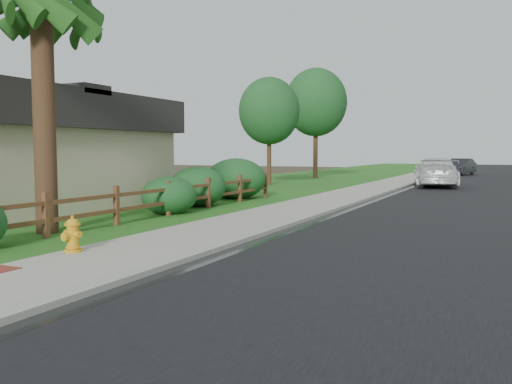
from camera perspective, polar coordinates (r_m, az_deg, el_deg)
The scene contains 18 objects.
ground at distance 8.62m, azimuth -18.07°, elevation -9.38°, with size 120.00×120.00×0.00m, color #34261C.
road at distance 41.14m, azimuth 23.54°, elevation 1.19°, with size 8.00×90.00×0.02m, color black.
curb at distance 41.47m, azimuth 17.73°, elevation 1.44°, with size 0.40×90.00×0.12m, color gray.
wet_gutter at distance 41.43m, azimuth 18.21°, elevation 1.37°, with size 0.50×90.00×0.00m, color black.
sidewalk at distance 41.66m, azimuth 15.96°, elevation 1.48°, with size 2.20×90.00×0.10m, color #9B9687.
grass_strip at distance 42.01m, azimuth 13.40°, elevation 1.52°, with size 1.60×90.00×0.06m, color #174F16.
lawn_near at distance 43.37m, azimuth 6.66°, elevation 1.68°, with size 9.00×90.00×0.04m, color #174F16.
ranch_fence at distance 15.67m, azimuth -11.67°, elevation -0.86°, with size 0.12×16.92×1.10m.
palm_tree at distance 14.34m, azimuth -21.71°, elevation 18.21°, with size 3.60×3.60×6.60m.
fire_hydrant at distance 10.86m, azimuth -18.75°, elevation -4.33°, with size 0.46×0.37×0.70m.
white_suv at distance 31.85m, azimuth 18.39°, elevation 1.97°, with size 2.24×5.50×1.60m, color silver.
dark_car_far at distance 47.75m, azimuth 20.68°, elevation 2.50°, with size 1.46×4.18×1.38m, color black.
boulder at distance 18.79m, azimuth -9.31°, elevation -0.83°, with size 1.01×0.76×0.67m, color brown.
shrub_b at distance 17.20m, azimuth -9.14°, elevation -0.41°, with size 1.73×1.73×1.21m, color #194620.
shrub_c at distance 19.53m, azimuth -6.17°, elevation 0.55°, with size 2.03×2.03×1.46m, color #194620.
shrub_d at distance 22.63m, azimuth -2.12°, elevation 1.41°, with size 2.51×2.51×1.71m, color #194620.
tree_near_left at distance 31.72m, azimuth 1.40°, elevation 8.51°, with size 3.54×3.54×6.28m.
tree_mid_left at distance 39.51m, azimuth 6.32°, elevation 9.34°, with size 4.44×4.44×7.93m.
Camera 1 is at (5.78, -6.08, 2.02)m, focal length 38.00 mm.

